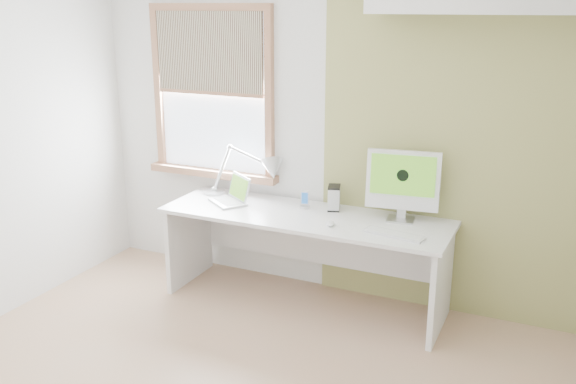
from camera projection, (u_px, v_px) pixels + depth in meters
The scene contains 11 objects.
room at pixel (206, 190), 3.35m from camera, with size 4.04×3.54×2.64m.
accent_wall at pixel (456, 143), 4.46m from camera, with size 2.00×0.02×2.60m, color #989B55.
window at pixel (211, 93), 5.17m from camera, with size 1.20×0.14×1.42m.
desk at pixel (308, 236), 4.83m from camera, with size 2.20×0.70×0.73m.
desk_lamp at pixel (261, 171), 5.06m from camera, with size 0.77×0.32×0.43m.
laptop at pixel (232, 196), 5.00m from camera, with size 0.39×0.38×0.21m.
phone_dock at pixel (305, 203), 4.86m from camera, with size 0.09×0.09×0.14m.
external_drive at pixel (334, 198), 4.81m from camera, with size 0.13×0.17×0.19m.
imac at pixel (403, 182), 4.53m from camera, with size 0.54×0.20×0.52m.
keyboard at pixel (394, 234), 4.29m from camera, with size 0.44×0.19×0.02m.
mouse at pixel (330, 224), 4.48m from camera, with size 0.06×0.10×0.03m, color white.
Camera 1 is at (1.73, -2.73, 2.25)m, focal length 39.05 mm.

